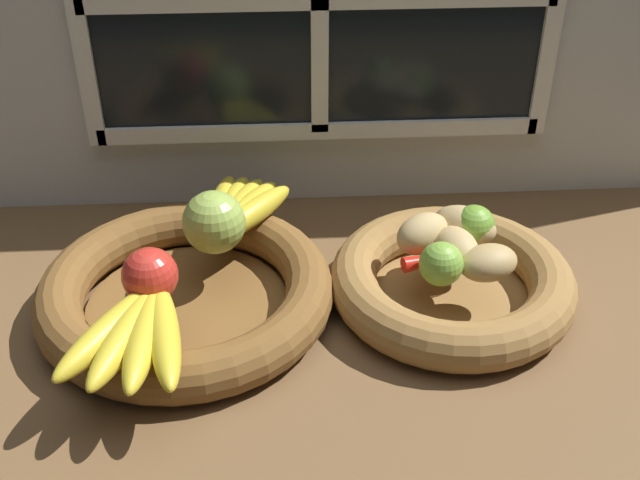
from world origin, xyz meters
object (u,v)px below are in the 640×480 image
object	(u,v)px
apple_green_back	(214,222)
potato_large	(456,247)
banana_bunch_back	(236,211)
potato_small	(488,263)
fruit_bowl_right	(452,282)
lime_far	(474,226)
lime_near	(441,264)
banana_bunch_front	(137,331)
fruit_bowl_left	(186,292)
chili_pepper	(443,257)
potato_oblong	(423,234)
potato_back	(465,226)
apple_red_front	(150,275)

from	to	relation	value
apple_green_back	potato_large	size ratio (longest dim) A/B	1.11
banana_bunch_back	potato_small	distance (cm)	33.70
fruit_bowl_right	lime_far	distance (cm)	7.69
potato_large	lime_near	size ratio (longest dim) A/B	1.35
banana_bunch_front	lime_near	xyz separation A→B (cm)	(34.49, 8.91, 0.99)
potato_small	lime_far	world-z (taller)	lime_far
banana_bunch_back	fruit_bowl_left	bearing A→B (deg)	-118.99
fruit_bowl_right	lime_far	xyz separation A→B (cm)	(3.05, 3.93, 5.87)
lime_near	potato_small	bearing A→B (deg)	6.67
fruit_bowl_right	lime_near	bearing A→B (deg)	-123.69
lime_near	lime_far	world-z (taller)	same
banana_bunch_front	chili_pepper	world-z (taller)	banana_bunch_front
potato_large	chili_pepper	distance (cm)	2.00
fruit_bowl_left	potato_small	bearing A→B (deg)	-5.06
banana_bunch_front	lime_far	size ratio (longest dim) A/B	3.57
fruit_bowl_left	banana_bunch_back	xyz separation A→B (cm)	(6.10, 11.01, 4.84)
potato_small	fruit_bowl_right	bearing A→B (deg)	135.00
potato_oblong	chili_pepper	bearing A→B (deg)	-56.11
potato_oblong	fruit_bowl_left	bearing A→B (deg)	-174.55
banana_bunch_front	chili_pepper	bearing A→B (deg)	19.42
chili_pepper	lime_far	bearing A→B (deg)	27.64
apple_green_back	potato_back	xyz separation A→B (cm)	(31.66, -0.27, -1.55)
apple_red_front	potato_small	world-z (taller)	apple_red_front
fruit_bowl_left	apple_green_back	xyz separation A→B (cm)	(3.77, 4.73, 7.17)
apple_red_front	potato_oblong	xyz separation A→B (cm)	(32.84, 7.79, -0.73)
fruit_bowl_left	banana_bunch_front	bearing A→B (deg)	-106.14
lime_near	lime_far	xyz separation A→B (cm)	(5.67, 7.86, 0.04)
lime_near	fruit_bowl_left	bearing A→B (deg)	172.73
lime_near	fruit_bowl_right	bearing A→B (deg)	56.31
fruit_bowl_right	potato_oblong	size ratio (longest dim) A/B	4.05
potato_small	potato_back	size ratio (longest dim) A/B	0.89
apple_red_front	potato_small	bearing A→B (deg)	2.46
apple_green_back	banana_bunch_front	distance (cm)	19.23
fruit_bowl_right	chili_pepper	size ratio (longest dim) A/B	2.93
apple_green_back	chili_pepper	size ratio (longest dim) A/B	0.76
banana_bunch_front	lime_near	world-z (taller)	lime_near
banana_bunch_front	potato_small	world-z (taller)	potato_small
lime_near	lime_far	bearing A→B (deg)	54.16
potato_small	apple_red_front	bearing A→B (deg)	-177.54
fruit_bowl_left	chili_pepper	world-z (taller)	chili_pepper
apple_red_front	chili_pepper	bearing A→B (deg)	7.58
fruit_bowl_right	potato_oblong	distance (cm)	7.32
fruit_bowl_right	chili_pepper	xyz separation A→B (cm)	(-1.54, -0.30, 4.16)
potato_oblong	banana_bunch_front	bearing A→B (deg)	-154.91
fruit_bowl_right	banana_bunch_back	xyz separation A→B (cm)	(-27.29, 11.01, 4.83)
fruit_bowl_left	potato_small	distance (cm)	37.16
fruit_bowl_right	apple_red_front	xyz separation A→B (cm)	(-36.49, -4.95, 6.42)
fruit_bowl_left	lime_far	size ratio (longest dim) A/B	6.80
banana_bunch_back	banana_bunch_front	bearing A→B (deg)	-112.37
fruit_bowl_right	banana_bunch_back	distance (cm)	29.83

